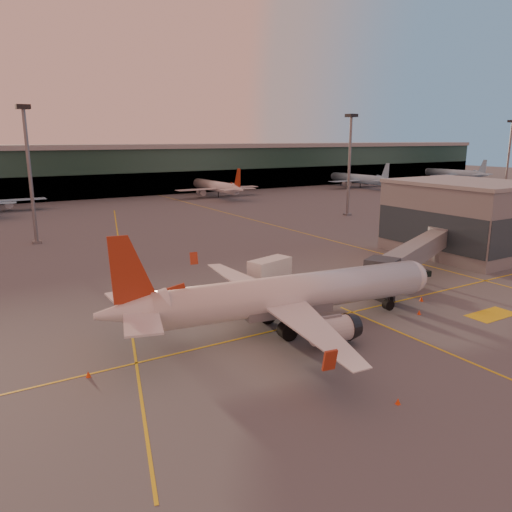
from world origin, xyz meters
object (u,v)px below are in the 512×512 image
catering_truck (270,274)px  gpu_cart (412,283)px  main_airplane (284,296)px  pushback_tug (395,281)px

catering_truck → gpu_cart: size_ratio=2.40×
main_airplane → pushback_tug: main_airplane is taller
main_airplane → catering_truck: main_airplane is taller
gpu_cart → catering_truck: bearing=134.4°
main_airplane → gpu_cart: 23.64m
main_airplane → catering_truck: size_ratio=5.94×
catering_truck → gpu_cart: 19.42m
main_airplane → gpu_cart: main_airplane is taller
main_airplane → catering_truck: (5.69, 11.41, -1.09)m
catering_truck → pushback_tug: catering_truck is taller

